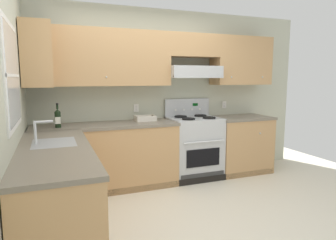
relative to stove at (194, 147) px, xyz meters
The scene contains 8 objects.
ground_plane 1.55m from the stove, 121.49° to the right, with size 7.04×7.04×0.00m, color beige.
wall_back 1.10m from the stove, 143.11° to the left, with size 4.68×0.57×2.55m.
wall_left 2.71m from the stove, 156.49° to the right, with size 0.47×4.00×2.55m.
counter_back_run 0.65m from the stove, behind, with size 3.60×0.65×0.91m.
counter_left_run 2.37m from the stove, 148.06° to the right, with size 0.63×1.91×1.13m.
stove is the anchor object (origin of this frame).
wine_bottle 2.03m from the stove, behind, with size 0.07×0.08×0.31m.
bowl 0.89m from the stove, behind, with size 0.29×0.23×0.07m.
Camera 1 is at (-1.25, -2.82, 1.53)m, focal length 32.18 mm.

